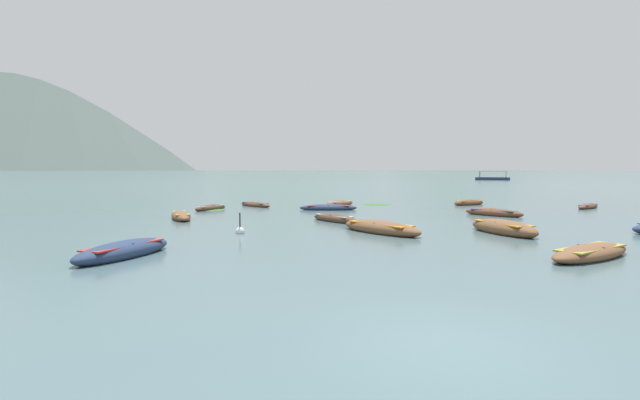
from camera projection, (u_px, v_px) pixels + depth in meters
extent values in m
plane|color=#476066|center=(321.00, 170.00, 1504.55)|extent=(6000.00, 6000.00, 0.00)
cone|color=#4C5B56|center=(56.00, 94.00, 1242.05)|extent=(1012.69, 1012.69, 403.73)
cone|color=#56665B|center=(277.00, 128.00, 1409.24)|extent=(824.12, 824.12, 252.54)
cone|color=#56665B|center=(456.00, 133.00, 1548.54)|extent=(631.36, 631.36, 241.07)
ellipsoid|color=brown|center=(503.00, 228.00, 21.06)|extent=(2.49, 4.31, 0.78)
cube|color=orange|center=(503.00, 223.00, 21.04)|extent=(1.79, 3.10, 0.05)
cube|color=brown|center=(503.00, 222.00, 21.04)|extent=(0.88, 0.35, 0.04)
ellipsoid|color=brown|center=(255.00, 205.00, 36.36)|extent=(3.13, 3.34, 0.45)
cube|color=#28519E|center=(255.00, 203.00, 36.35)|extent=(2.25, 2.40, 0.05)
cube|color=brown|center=(255.00, 202.00, 36.34)|extent=(0.50, 0.46, 0.04)
ellipsoid|color=brown|center=(591.00, 253.00, 15.24)|extent=(4.17, 3.45, 0.56)
cube|color=olive|center=(591.00, 248.00, 15.22)|extent=(3.00, 2.48, 0.05)
cube|color=brown|center=(591.00, 246.00, 15.22)|extent=(0.55, 0.72, 0.04)
ellipsoid|color=brown|center=(588.00, 206.00, 34.54)|extent=(3.05, 2.97, 0.46)
cube|color=#28519E|center=(588.00, 205.00, 34.53)|extent=(2.19, 2.14, 0.05)
cube|color=brown|center=(588.00, 204.00, 34.53)|extent=(0.45, 0.47, 0.04)
ellipsoid|color=brown|center=(381.00, 228.00, 21.27)|extent=(3.86, 4.41, 0.69)
cube|color=orange|center=(381.00, 224.00, 21.25)|extent=(2.78, 3.17, 0.05)
cube|color=brown|center=(381.00, 223.00, 21.25)|extent=(0.74, 0.61, 0.04)
ellipsoid|color=brown|center=(494.00, 213.00, 29.08)|extent=(3.28, 3.46, 0.58)
cube|color=#28519E|center=(494.00, 210.00, 29.07)|extent=(2.36, 2.49, 0.05)
cube|color=brown|center=(494.00, 209.00, 29.06)|extent=(0.56, 0.52, 0.04)
ellipsoid|color=brown|center=(469.00, 203.00, 37.72)|extent=(3.17, 2.39, 0.55)
cube|color=orange|center=(469.00, 201.00, 37.71)|extent=(2.28, 1.72, 0.05)
cube|color=brown|center=(469.00, 200.00, 37.71)|extent=(0.41, 0.64, 0.04)
ellipsoid|color=#4C3323|center=(334.00, 219.00, 25.86)|extent=(2.87, 3.44, 0.53)
cube|color=#B7B2A3|center=(334.00, 216.00, 25.85)|extent=(2.07, 2.47, 0.05)
cube|color=#4C3323|center=(334.00, 215.00, 25.85)|extent=(0.54, 0.43, 0.04)
ellipsoid|color=navy|center=(328.00, 208.00, 33.13)|extent=(4.07, 1.07, 0.51)
cube|color=#B22D28|center=(328.00, 206.00, 33.12)|extent=(2.93, 0.77, 0.05)
cube|color=navy|center=(328.00, 205.00, 33.11)|extent=(0.09, 0.71, 0.04)
ellipsoid|color=brown|center=(340.00, 203.00, 37.65)|extent=(2.79, 3.01, 0.47)
cube|color=#B7B2A3|center=(340.00, 202.00, 37.64)|extent=(2.01, 2.16, 0.05)
cube|color=brown|center=(340.00, 201.00, 37.64)|extent=(0.57, 0.51, 0.04)
ellipsoid|color=navy|center=(124.00, 251.00, 15.43)|extent=(2.54, 4.23, 0.66)
cube|color=#B22D28|center=(124.00, 245.00, 15.41)|extent=(1.83, 3.04, 0.05)
cube|color=navy|center=(124.00, 243.00, 15.41)|extent=(0.78, 0.36, 0.04)
ellipsoid|color=#4C3323|center=(211.00, 208.00, 33.07)|extent=(2.16, 3.02, 0.48)
cube|color=#B7B2A3|center=(211.00, 206.00, 33.06)|extent=(1.56, 2.18, 0.05)
cube|color=#4C3323|center=(211.00, 205.00, 33.05)|extent=(0.53, 0.34, 0.04)
ellipsoid|color=brown|center=(181.00, 216.00, 27.10)|extent=(2.39, 3.98, 0.58)
cube|color=olive|center=(181.00, 213.00, 27.09)|extent=(1.72, 2.87, 0.05)
cube|color=brown|center=(181.00, 212.00, 27.09)|extent=(0.67, 0.33, 0.04)
cube|color=navy|center=(493.00, 179.00, 122.85)|extent=(9.07, 6.19, 0.90)
cylinder|color=#4C4742|center=(506.00, 175.00, 122.68)|extent=(0.10, 0.10, 1.80)
cylinder|color=#4C4742|center=(506.00, 175.00, 120.43)|extent=(0.10, 0.10, 1.80)
cylinder|color=#4C4742|center=(480.00, 175.00, 125.12)|extent=(0.10, 0.10, 1.80)
cylinder|color=#4C4742|center=(479.00, 175.00, 122.87)|extent=(0.10, 0.10, 1.80)
cube|color=#9E998E|center=(493.00, 171.00, 122.71)|extent=(7.62, 5.20, 0.12)
sphere|color=silver|center=(240.00, 232.00, 21.02)|extent=(0.42, 0.42, 0.42)
cylinder|color=black|center=(240.00, 222.00, 20.99)|extent=(0.06, 0.06, 0.86)
ellipsoid|color=#38662D|center=(377.00, 205.00, 38.13)|extent=(3.28, 3.21, 0.14)
ellipsoid|color=#38662D|center=(210.00, 210.00, 33.29)|extent=(2.47, 2.61, 0.14)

